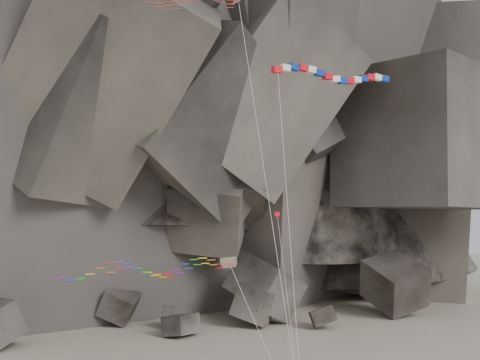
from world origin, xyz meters
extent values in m
cube|color=#47423F|center=(34.58, 37.22, 3.09)|extent=(9.49, 10.68, 9.91)
cube|color=#47423F|center=(1.60, 36.39, 1.20)|extent=(5.12, 4.89, 3.22)
cube|color=#47423F|center=(-6.14, 39.96, 1.87)|extent=(6.55, 6.29, 6.02)
cube|color=#47423F|center=(14.20, 37.50, 3.06)|extent=(11.50, 11.02, 10.33)
cube|color=#47423F|center=(11.98, 34.96, 2.28)|extent=(7.65, 6.53, 6.30)
cube|color=#47423F|center=(20.56, 31.22, 1.07)|extent=(4.02, 3.17, 3.44)
cube|color=#47423F|center=(1.23, 31.38, 1.23)|extent=(5.23, 5.33, 3.06)
cylinder|color=silver|center=(2.53, -3.41, 17.64)|extent=(2.68, 7.84, 31.89)
cube|color=red|center=(4.43, 0.41, 27.96)|extent=(0.87, 0.68, 0.51)
cube|color=white|center=(5.21, 0.58, 28.17)|extent=(0.91, 0.69, 0.57)
cube|color=navy|center=(5.98, 0.70, 28.30)|extent=(0.93, 0.70, 0.61)
cube|color=red|center=(6.76, 0.79, 28.32)|extent=(0.93, 0.70, 0.61)
cube|color=white|center=(7.54, 0.87, 28.21)|extent=(0.91, 0.69, 0.58)
cube|color=navy|center=(8.31, 0.98, 28.01)|extent=(0.88, 0.68, 0.53)
cube|color=red|center=(9.09, 1.14, 27.79)|extent=(0.90, 0.69, 0.56)
cube|color=white|center=(9.87, 1.34, 27.63)|extent=(0.92, 0.69, 0.60)
cube|color=navy|center=(10.64, 1.59, 27.58)|extent=(0.93, 0.70, 0.61)
cube|color=red|center=(11.42, 1.88, 27.67)|extent=(0.92, 0.69, 0.59)
cube|color=white|center=(12.20, 2.17, 27.85)|extent=(0.89, 0.69, 0.54)
cube|color=navy|center=(12.97, 2.45, 28.07)|extent=(0.89, 0.69, 0.55)
cube|color=red|center=(13.75, 2.70, 28.25)|extent=(0.92, 0.69, 0.59)
cube|color=white|center=(14.53, 2.89, 28.33)|extent=(0.93, 0.70, 0.61)
cube|color=navy|center=(15.31, 3.04, 28.28)|extent=(0.92, 0.69, 0.60)
cylinder|color=silver|center=(4.14, -3.56, 14.83)|extent=(0.60, 7.54, 26.26)
cube|color=#DFE80C|center=(0.60, 1.17, 12.53)|extent=(1.43, 0.73, 0.76)
cube|color=#0CB219|center=(0.60, 0.99, 12.25)|extent=(1.19, 0.56, 0.52)
cylinder|color=silver|center=(2.23, -3.07, 7.12)|extent=(3.29, 8.52, 10.85)
cube|color=red|center=(4.73, 1.38, 16.27)|extent=(0.52, 0.23, 0.34)
cube|color=navy|center=(4.56, 1.39, 16.27)|extent=(0.20, 0.11, 0.35)
cylinder|color=silver|center=(4.29, -2.96, 8.99)|extent=(0.90, 8.71, 14.58)
camera|label=1|loc=(-10.06, -45.64, 17.34)|focal=45.00mm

